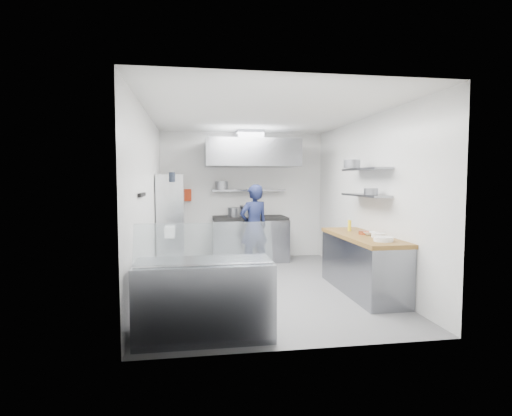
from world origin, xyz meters
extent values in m
plane|color=slate|center=(0.00, 0.00, 0.00)|extent=(5.00, 5.00, 0.00)
plane|color=silver|center=(0.00, 0.00, 2.80)|extent=(5.00, 5.00, 0.00)
cube|color=white|center=(0.00, 2.50, 1.40)|extent=(3.60, 2.80, 0.02)
cube|color=white|center=(0.00, -2.50, 1.40)|extent=(3.60, 2.80, 0.02)
cube|color=white|center=(-1.80, 0.00, 1.40)|extent=(2.80, 5.00, 0.02)
cube|color=white|center=(1.80, 0.00, 1.40)|extent=(2.80, 5.00, 0.02)
cube|color=gray|center=(0.10, 2.10, 0.45)|extent=(1.60, 0.80, 0.90)
cube|color=black|center=(0.10, 2.10, 0.93)|extent=(1.57, 0.78, 0.06)
cylinder|color=slate|center=(-0.22, 2.12, 1.06)|extent=(0.30, 0.30, 0.20)
cylinder|color=slate|center=(0.08, 2.19, 1.08)|extent=(0.37, 0.37, 0.24)
cube|color=gray|center=(0.10, 2.34, 1.52)|extent=(1.60, 0.30, 0.04)
cylinder|color=slate|center=(-0.50, 2.27, 1.63)|extent=(0.28, 0.28, 0.18)
cube|color=gray|center=(0.10, 1.93, 2.30)|extent=(1.90, 1.15, 0.55)
cube|color=slate|center=(0.10, 2.15, 2.68)|extent=(0.55, 0.55, 0.24)
cube|color=#B12A0E|center=(-1.25, 2.44, 1.42)|extent=(0.22, 0.10, 0.26)
imported|color=#121736|center=(0.07, 1.33, 0.83)|extent=(0.71, 0.58, 1.66)
cube|color=silver|center=(-1.53, 1.51, 0.93)|extent=(0.50, 0.90, 1.85)
cube|color=white|center=(-1.53, 0.95, 0.80)|extent=(0.17, 0.22, 0.19)
cube|color=yellow|center=(-1.53, 1.46, 1.30)|extent=(0.13, 0.17, 0.15)
cylinder|color=black|center=(-1.48, 1.04, 1.80)|extent=(0.11, 0.11, 0.18)
cube|color=black|center=(-1.78, -0.90, 1.55)|extent=(0.04, 0.55, 0.05)
cube|color=gray|center=(1.48, -0.60, 0.42)|extent=(0.62, 2.00, 0.84)
cube|color=brown|center=(1.48, -0.60, 0.87)|extent=(0.65, 2.04, 0.06)
cylinder|color=white|center=(1.50, -1.25, 0.93)|extent=(0.27, 0.27, 0.06)
cylinder|color=white|center=(1.60, -0.87, 0.93)|extent=(0.20, 0.20, 0.06)
cylinder|color=#C25C36|center=(1.52, -0.56, 0.93)|extent=(0.16, 0.16, 0.06)
cylinder|color=yellow|center=(1.47, -0.10, 0.99)|extent=(0.06, 0.06, 0.18)
imported|color=white|center=(1.58, -0.64, 0.93)|extent=(0.25, 0.25, 0.05)
cube|color=gray|center=(1.64, -0.30, 1.50)|extent=(0.30, 1.30, 0.04)
cube|color=gray|center=(1.64, -0.30, 1.92)|extent=(0.30, 1.30, 0.04)
cylinder|color=slate|center=(1.61, -0.59, 1.57)|extent=(0.22, 0.22, 0.10)
cylinder|color=slate|center=(1.50, -0.09, 2.01)|extent=(0.27, 0.27, 0.14)
cube|color=gray|center=(-0.99, -2.00, 0.42)|extent=(1.50, 0.70, 0.85)
cube|color=silver|center=(-0.99, -2.12, 1.07)|extent=(1.47, 0.19, 0.42)
camera|label=1|loc=(-1.10, -6.38, 1.74)|focal=28.00mm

